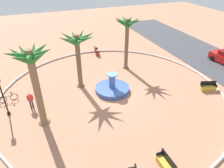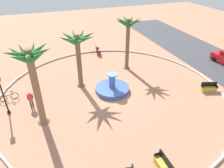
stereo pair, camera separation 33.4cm
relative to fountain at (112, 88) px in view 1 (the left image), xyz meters
The scene contains 12 objects.
ground_plane 0.50m from the fountain, 24.17° to the right, with size 80.00×80.00×0.00m, color tan.
plaza_curb 0.45m from the fountain, 24.17° to the right, with size 22.23×22.23×0.20m, color silver.
fountain is the anchor object (origin of this frame).
palm_tree_near_fountain 8.75m from the fountain, 70.80° to the right, with size 3.26×3.37×6.74m.
palm_tree_by_curb 5.40m from the fountain, 126.92° to the right, with size 3.67×3.71×5.89m.
palm_tree_mid_plaza 7.08m from the fountain, 140.64° to the left, with size 3.24×3.17×6.28m.
bench_west 9.82m from the fountain, ahead, with size 1.60×0.50×1.00m.
bench_north 9.79m from the fountain, behind, with size 1.66×0.75×1.00m.
bench_southeast 9.86m from the fountain, 69.28° to the left, with size 0.98×1.68×1.00m.
lamppost 9.99m from the fountain, 88.91° to the right, with size 0.32×0.32×3.88m.
bicycle_red_frame 10.00m from the fountain, 100.73° to the right, with size 0.44×1.71×0.94m.
person_cyclist_helmet 7.85m from the fountain, 90.08° to the right, with size 0.22×0.53×1.66m.
Camera 1 is at (16.24, -6.33, 11.71)m, focal length 33.18 mm.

